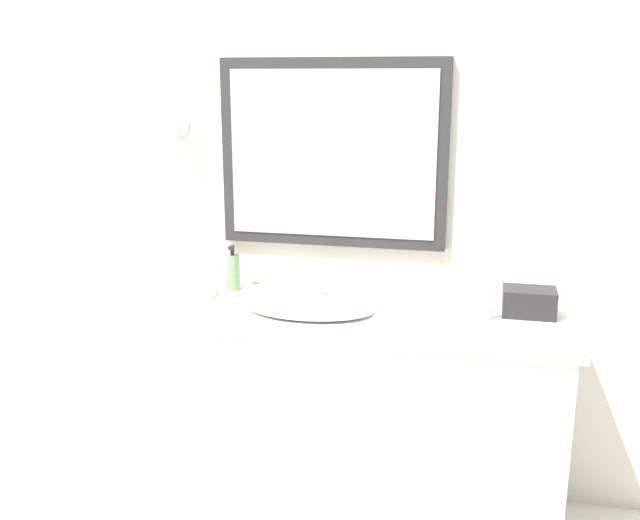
% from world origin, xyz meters
% --- Properties ---
extents(wall_back, '(8.00, 0.18, 2.55)m').
position_xyz_m(wall_back, '(-0.00, 0.61, 1.28)').
color(wall_back, silver).
rests_on(wall_back, ground_plane).
extents(vanity_counter, '(1.90, 0.58, 0.89)m').
position_xyz_m(vanity_counter, '(0.00, 0.29, 0.44)').
color(vanity_counter, white).
rests_on(vanity_counter, ground_plane).
extents(sink_basin, '(0.51, 0.37, 0.17)m').
position_xyz_m(sink_basin, '(-0.05, 0.27, 0.90)').
color(sink_basin, white).
rests_on(sink_basin, vanity_counter).
extents(soap_bottle, '(0.06, 0.06, 0.19)m').
position_xyz_m(soap_bottle, '(-0.44, 0.47, 0.96)').
color(soap_bottle, '#709966').
rests_on(soap_bottle, vanity_counter).
extents(appliance_box, '(0.20, 0.14, 0.10)m').
position_xyz_m(appliance_box, '(0.78, 0.40, 0.94)').
color(appliance_box, black).
rests_on(appliance_box, vanity_counter).
extents(picture_frame, '(0.11, 0.01, 0.15)m').
position_xyz_m(picture_frame, '(0.57, 0.29, 0.96)').
color(picture_frame, '#B2B2B7').
rests_on(picture_frame, vanity_counter).
extents(hand_towel_near_sink, '(0.20, 0.12, 0.05)m').
position_xyz_m(hand_towel_near_sink, '(-0.58, 0.35, 0.91)').
color(hand_towel_near_sink, white).
rests_on(hand_towel_near_sink, vanity_counter).
extents(metal_tray, '(0.14, 0.12, 0.01)m').
position_xyz_m(metal_tray, '(0.48, 0.17, 0.89)').
color(metal_tray, silver).
rests_on(metal_tray, vanity_counter).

